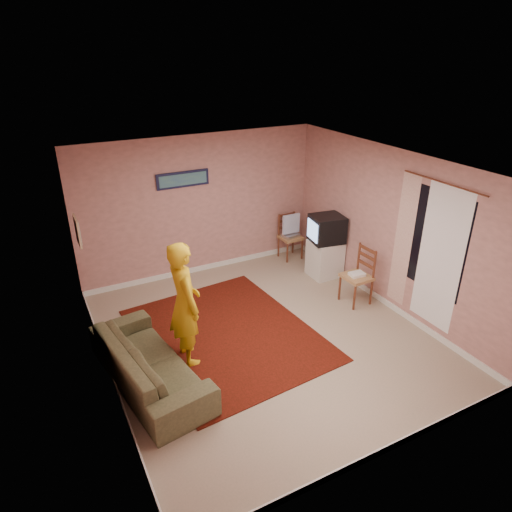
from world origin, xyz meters
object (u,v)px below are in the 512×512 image
tv_cabinet (325,258)px  chair_b (357,270)px  sofa (149,363)px  person (185,304)px  chair_a (291,232)px  crt_tv (327,229)px

tv_cabinet → chair_b: chair_b is taller
sofa → person: (0.61, 0.25, 0.57)m
chair_a → person: person is taller
tv_cabinet → chair_b: (-0.11, -1.05, 0.25)m
chair_b → person: bearing=-89.3°
tv_cabinet → sofa: (-3.75, -1.44, -0.04)m
chair_b → person: person is taller
chair_b → sofa: size_ratio=0.25×
chair_b → tv_cabinet: bearing=171.8°
crt_tv → chair_a: crt_tv is taller
sofa → person: 0.87m
crt_tv → chair_a: bearing=108.4°
tv_cabinet → chair_b: bearing=-96.2°
crt_tv → person: (-3.14, -1.20, -0.06)m
person → crt_tv: bearing=-69.8°
chair_b → sofa: chair_b is taller
chair_a → sofa: chair_a is taller
tv_cabinet → chair_a: size_ratio=1.41×
tv_cabinet → crt_tv: 0.60m
chair_b → person: size_ratio=0.30×
chair_a → chair_b: chair_b is taller
tv_cabinet → person: size_ratio=0.40×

